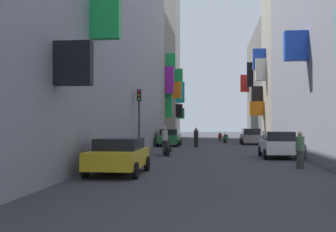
{
  "coord_description": "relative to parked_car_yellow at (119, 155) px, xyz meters",
  "views": [
    {
      "loc": [
        0.09,
        -2.58,
        1.95
      ],
      "look_at": [
        -2.43,
        20.25,
        2.39
      ],
      "focal_mm": 44.47,
      "sensor_mm": 36.0,
      "label": 1
    }
  ],
  "objects": [
    {
      "name": "parked_car_green",
      "position": [
        -0.24,
        20.88,
        0.04
      ],
      "size": [
        1.92,
        4.15,
        1.49
      ],
      "color": "#236638",
      "rests_on": "ground"
    },
    {
      "name": "pedestrian_crossing",
      "position": [
        2.2,
        19.11,
        0.07
      ],
      "size": [
        0.39,
        0.39,
        1.65
      ],
      "color": "black",
      "rests_on": "ground"
    },
    {
      "name": "pedestrian_near_left",
      "position": [
        7.43,
        2.81,
        0.06
      ],
      "size": [
        0.54,
        0.54,
        1.62
      ],
      "color": "#373737",
      "rests_on": "ground"
    },
    {
      "name": "parked_car_yellow",
      "position": [
        0.0,
        0.0,
        0.0
      ],
      "size": [
        2.0,
        3.94,
        1.4
      ],
      "color": "gold",
      "rests_on": "ground"
    },
    {
      "name": "building_right_mid_c",
      "position": [
        11.57,
        24.16,
        7.92
      ],
      "size": [
        7.4,
        7.23,
        17.36
      ],
      "color": "#9E9384",
      "rests_on": "ground"
    },
    {
      "name": "scooter_green",
      "position": [
        4.87,
        27.34,
        -0.28
      ],
      "size": [
        0.62,
        1.91,
        1.13
      ],
      "color": "#287F3D",
      "rests_on": "ground"
    },
    {
      "name": "building_right_far",
      "position": [
        11.59,
        37.23,
        5.92
      ],
      "size": [
        7.16,
        18.91,
        13.32
      ],
      "color": "slate",
      "rests_on": "ground"
    },
    {
      "name": "scooter_red",
      "position": [
        4.4,
        33.45,
        -0.28
      ],
      "size": [
        0.45,
        1.93,
        1.13
      ],
      "color": "red",
      "rests_on": "ground"
    },
    {
      "name": "ground_plane",
      "position": [
        3.6,
        16.69,
        -0.74
      ],
      "size": [
        140.0,
        140.0,
        0.0
      ],
      "primitive_type": "plane",
      "color": "#38383D"
    },
    {
      "name": "parked_car_white",
      "position": [
        7.35,
        8.59,
        0.05
      ],
      "size": [
        1.92,
        3.96,
        1.52
      ],
      "color": "white",
      "rests_on": "ground"
    },
    {
      "name": "pedestrian_near_right",
      "position": [
        0.42,
        11.69,
        0.14
      ],
      "size": [
        0.49,
        0.49,
        1.77
      ],
      "color": "black",
      "rests_on": "ground"
    },
    {
      "name": "scooter_black",
      "position": [
        0.77,
        9.72,
        -0.28
      ],
      "size": [
        0.7,
        1.89,
        1.13
      ],
      "color": "black",
      "rests_on": "ground"
    },
    {
      "name": "parked_car_grey",
      "position": [
        7.22,
        24.66,
        0.04
      ],
      "size": [
        1.92,
        4.4,
        1.51
      ],
      "color": "slate",
      "rests_on": "ground"
    },
    {
      "name": "traffic_light_near_corner",
      "position": [
        -1.05,
        10.14,
        2.09
      ],
      "size": [
        0.26,
        0.34,
        4.15
      ],
      "color": "#2D2D2D",
      "rests_on": "ground"
    },
    {
      "name": "building_left_mid_a",
      "position": [
        -4.39,
        32.85,
        6.13
      ],
      "size": [
        7.38,
        12.46,
        13.75
      ],
      "color": "slate",
      "rests_on": "ground"
    },
    {
      "name": "building_left_mid_b",
      "position": [
        -4.39,
        42.88,
        9.65
      ],
      "size": [
        7.17,
        7.59,
        20.84
      ],
      "color": "#BCB29E",
      "rests_on": "ground"
    },
    {
      "name": "building_left_near",
      "position": [
        -4.4,
        6.65,
        6.76
      ],
      "size": [
        7.23,
        39.95,
        15.02
      ],
      "color": "gray",
      "rests_on": "ground"
    }
  ]
}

